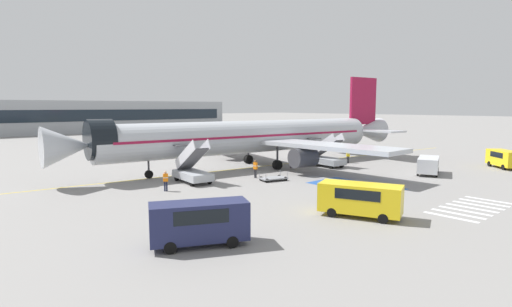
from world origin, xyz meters
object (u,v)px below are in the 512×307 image
Objects in this scene: boarding_stairs_forward at (192,172)px; terminal_building at (26,118)px; service_van_2 at (504,158)px; baggage_cart at (273,178)px; boarding_stairs_aft at (326,158)px; service_van_3 at (199,220)px; airliner at (255,137)px; ground_crew_3 at (348,155)px; service_van_0 at (428,164)px; ground_crew_1 at (255,167)px; service_van_1 at (360,197)px; fuel_tanker at (184,138)px; ground_crew_2 at (291,160)px; ground_crew_0 at (166,180)px.

terminal_building is at bearing 94.07° from boarding_stairs_forward.
service_van_2 is 28.98m from baggage_cart.
boarding_stairs_aft is 30.44m from service_van_3.
airliner is 25.82× the size of ground_crew_3.
service_van_0 is 18.92m from ground_crew_1.
ground_crew_1 is (-26.46, 14.79, -0.18)m from service_van_2.
service_van_0 reaches higher than ground_crew_3.
service_van_2 is (14.66, -15.07, 0.26)m from boarding_stairs_aft.
service_van_3 reaches higher than service_van_1.
baggage_cart is at bearing -132.21° from service_van_1.
fuel_tanker is at bearing -130.39° from service_van_1.
ground_crew_3 is (5.45, -31.12, -0.63)m from fuel_tanker.
service_van_1 is at bearing 162.52° from airliner.
service_van_0 is 0.04× the size of terminal_building.
boarding_stairs_forward is 2.89× the size of ground_crew_1.
service_van_3 is (-9.40, -15.40, 0.36)m from boarding_stairs_forward.
ground_crew_3 is (4.40, -0.16, 0.02)m from boarding_stairs_aft.
service_van_0 is at bearing 144.36° from ground_crew_2.
service_van_2 is 2.62× the size of ground_crew_0.
boarding_stairs_aft is 30.99m from fuel_tanker.
service_van_2 is at bearing -124.45° from ground_crew_1.
boarding_stairs_forward is 1.00× the size of boarding_stairs_aft.
ground_crew_1 reaches higher than ground_crew_3.
airliner is 9.73m from baggage_cart.
ground_crew_2 is (7.24, 4.36, 0.69)m from baggage_cart.
terminal_building is (-10.21, 84.71, 3.48)m from ground_crew_2.
fuel_tanker is 4.75× the size of ground_crew_1.
fuel_tanker is 57.18m from terminal_building.
boarding_stairs_aft is at bearing -80.52° from terminal_building.
ground_crew_1 reaches higher than baggage_cart.
terminal_building reaches higher than service_van_3.
boarding_stairs_aft is 11.81m from ground_crew_1.
airliner is 19.65m from service_van_0.
boarding_stairs_aft is 1.03× the size of service_van_0.
boarding_stairs_aft is 2.89× the size of ground_crew_1.
boarding_stairs_forward reaches higher than ground_crew_0.
ground_crew_3 is 0.02× the size of terminal_building.
airliner is at bearing 178.86° from service_van_2.
boarding_stairs_aft is 1.01× the size of service_van_3.
fuel_tanker is 35.17m from baggage_cart.
airliner reaches higher than boarding_stairs_forward.
ground_crew_1 is (-11.80, -0.29, 0.08)m from boarding_stairs_aft.
fuel_tanker reaches higher than service_van_0.
service_van_1 reaches higher than service_van_2.
airliner is at bearing -46.72° from ground_crew_1.
ground_crew_1 is 1.13× the size of ground_crew_2.
service_van_0 is at bearing -103.98° from baggage_cart.
service_van_1 reaches higher than ground_crew_1.
boarding_stairs_aft is 0.05× the size of terminal_building.
fuel_tanker is (16.88, 28.94, 0.64)m from boarding_stairs_forward.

